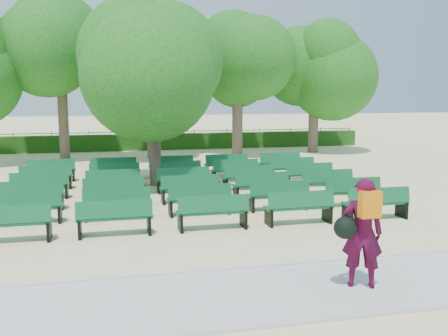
{
  "coord_description": "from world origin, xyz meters",
  "views": [
    {
      "loc": [
        -1.9,
        -14.6,
        3.19
      ],
      "look_at": [
        1.25,
        -1.0,
        1.1
      ],
      "focal_mm": 40.0,
      "sensor_mm": 36.0,
      "label": 1
    }
  ],
  "objects": [
    {
      "name": "ground",
      "position": [
        0.0,
        0.0,
        0.0
      ],
      "size": [
        120.0,
        120.0,
        0.0
      ],
      "primitive_type": "plane",
      "color": "beige"
    },
    {
      "name": "paving",
      "position": [
        0.0,
        -7.4,
        0.03
      ],
      "size": [
        30.0,
        2.2,
        0.06
      ],
      "primitive_type": "cube",
      "color": "silver",
      "rests_on": "ground"
    },
    {
      "name": "curb",
      "position": [
        0.0,
        -6.25,
        0.05
      ],
      "size": [
        30.0,
        0.12,
        0.1
      ],
      "primitive_type": "cube",
      "color": "silver",
      "rests_on": "ground"
    },
    {
      "name": "hedge",
      "position": [
        0.0,
        14.0,
        0.45
      ],
      "size": [
        26.0,
        0.7,
        0.9
      ],
      "primitive_type": "cube",
      "color": "#215114",
      "rests_on": "ground"
    },
    {
      "name": "fence",
      "position": [
        0.0,
        14.4,
        0.0
      ],
      "size": [
        26.0,
        0.1,
        1.02
      ],
      "primitive_type": null,
      "color": "black",
      "rests_on": "ground"
    },
    {
      "name": "tree_line",
      "position": [
        0.0,
        10.0,
        0.0
      ],
      "size": [
        21.8,
        6.8,
        7.04
      ],
      "primitive_type": null,
      "color": "#236D1E",
      "rests_on": "ground"
    },
    {
      "name": "bench_array",
      "position": [
        0.38,
        0.48,
        0.09
      ],
      "size": [
        1.7,
        0.59,
        1.06
      ],
      "rotation": [
        0.0,
        0.0,
        0.04
      ],
      "color": "#105D30",
      "rests_on": "ground"
    },
    {
      "name": "tree_among",
      "position": [
        -0.35,
        2.73,
        4.05
      ],
      "size": [
        4.61,
        4.61,
        6.14
      ],
      "color": "brown",
      "rests_on": "ground"
    },
    {
      "name": "person",
      "position": [
        2.01,
        -7.51,
        0.99
      ],
      "size": [
        0.9,
        0.65,
        1.8
      ],
      "rotation": [
        0.0,
        0.0,
        2.76
      ],
      "color": "#400923",
      "rests_on": "ground"
    }
  ]
}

